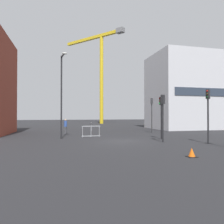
# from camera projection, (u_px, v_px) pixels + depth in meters

# --- Properties ---
(ground) EXTENTS (160.00, 160.00, 0.00)m
(ground) POSITION_uv_depth(u_px,v_px,m) (122.00, 141.00, 17.10)
(ground) COLOR black
(office_block) EXTENTS (11.24, 8.43, 11.48)m
(office_block) POSITION_uv_depth(u_px,v_px,m) (188.00, 92.00, 33.27)
(office_block) COLOR silver
(office_block) RESTS_ON ground
(construction_crane) EXTENTS (12.79, 14.13, 22.44)m
(construction_crane) POSITION_uv_depth(u_px,v_px,m) (100.00, 63.00, 52.68)
(construction_crane) COLOR yellow
(construction_crane) RESTS_ON ground
(streetlamp_tall) EXTENTS (0.54, 1.44, 7.44)m
(streetlamp_tall) POSITION_uv_depth(u_px,v_px,m) (62.00, 90.00, 18.77)
(streetlamp_tall) COLOR #232326
(streetlamp_tall) RESTS_ON ground
(traffic_light_corner) EXTENTS (0.29, 0.39, 4.16)m
(traffic_light_corner) POSITION_uv_depth(u_px,v_px,m) (152.00, 110.00, 25.42)
(traffic_light_corner) COLOR #2D2D30
(traffic_light_corner) RESTS_ON ground
(traffic_light_near) EXTENTS (0.37, 0.25, 3.72)m
(traffic_light_near) POSITION_uv_depth(u_px,v_px,m) (161.00, 111.00, 18.61)
(traffic_light_near) COLOR black
(traffic_light_near) RESTS_ON ground
(traffic_light_verge) EXTENTS (0.38, 0.36, 3.71)m
(traffic_light_verge) POSITION_uv_depth(u_px,v_px,m) (163.00, 110.00, 16.54)
(traffic_light_verge) COLOR #232326
(traffic_light_verge) RESTS_ON ground
(traffic_light_crosswalk) EXTENTS (0.38, 0.36, 4.02)m
(traffic_light_crosswalk) POSITION_uv_depth(u_px,v_px,m) (208.00, 107.00, 15.61)
(traffic_light_crosswalk) COLOR #232326
(traffic_light_crosswalk) RESTS_ON ground
(pedestrian_walking) EXTENTS (0.34, 0.34, 1.67)m
(pedestrian_walking) POSITION_uv_depth(u_px,v_px,m) (65.00, 125.00, 24.23)
(pedestrian_walking) COLOR #4C4C51
(pedestrian_walking) RESTS_ON ground
(safety_barrier_left_run) EXTENTS (0.34, 2.49, 1.08)m
(safety_barrier_left_run) POSITION_uv_depth(u_px,v_px,m) (91.00, 126.00, 29.34)
(safety_barrier_left_run) COLOR gray
(safety_barrier_left_run) RESTS_ON ground
(safety_barrier_mid_span) EXTENTS (1.81, 0.06, 1.08)m
(safety_barrier_mid_span) POSITION_uv_depth(u_px,v_px,m) (91.00, 131.00, 20.43)
(safety_barrier_mid_span) COLOR #B2B5BA
(safety_barrier_mid_span) RESTS_ON ground
(traffic_cone_orange) EXTENTS (0.47, 0.47, 0.47)m
(traffic_cone_orange) POSITION_uv_depth(u_px,v_px,m) (192.00, 153.00, 10.71)
(traffic_cone_orange) COLOR black
(traffic_cone_orange) RESTS_ON ground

